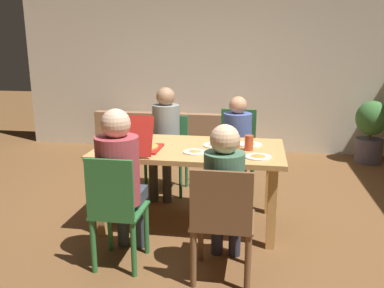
{
  "coord_description": "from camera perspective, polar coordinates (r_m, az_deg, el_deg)",
  "views": [
    {
      "loc": [
        0.62,
        -3.61,
        1.73
      ],
      "look_at": [
        0.0,
        0.1,
        0.78
      ],
      "focal_mm": 37.62,
      "sensor_mm": 36.0,
      "label": 1
    }
  ],
  "objects": [
    {
      "name": "drinking_glass_0",
      "position": [
        3.7,
        8.07,
        0.16
      ],
      "size": [
        0.08,
        0.08,
        0.14
      ],
      "primitive_type": "cylinder",
      "color": "#BC4829",
      "rests_on": "dining_table"
    },
    {
      "name": "ground_plane",
      "position": [
        4.05,
        -0.24,
        -11.12
      ],
      "size": [
        20.0,
        20.0,
        0.0
      ],
      "primitive_type": "plane",
      "color": "brown"
    },
    {
      "name": "back_wall",
      "position": [
        6.59,
        4.16,
        11.57
      ],
      "size": [
        6.64,
        0.12,
        2.88
      ],
      "primitive_type": "cube",
      "color": "beige",
      "rests_on": "ground"
    },
    {
      "name": "pizza_box_0",
      "position": [
        3.68,
        -7.45,
        -0.19
      ],
      "size": [
        0.35,
        0.49,
        0.35
      ],
      "color": "red",
      "rests_on": "dining_table"
    },
    {
      "name": "person_3",
      "position": [
        4.61,
        -3.85,
        1.51
      ],
      "size": [
        0.31,
        0.53,
        1.25
      ],
      "color": "#3F403A",
      "rests_on": "ground"
    },
    {
      "name": "plate_1",
      "position": [
        3.9,
        8.16,
        -0.01
      ],
      "size": [
        0.24,
        0.24,
        0.03
      ],
      "color": "white",
      "rests_on": "dining_table"
    },
    {
      "name": "drinking_glass_1",
      "position": [
        3.64,
        6.35,
        0.04
      ],
      "size": [
        0.06,
        0.06,
        0.15
      ],
      "primitive_type": "cylinder",
      "color": "#BE532B",
      "rests_on": "dining_table"
    },
    {
      "name": "potted_plant",
      "position": [
        6.45,
        24.03,
        1.95
      ],
      "size": [
        0.46,
        0.46,
        0.92
      ],
      "color": "#554E5E",
      "rests_on": "ground"
    },
    {
      "name": "person_1",
      "position": [
        3.19,
        -10.15,
        -4.16
      ],
      "size": [
        0.33,
        0.5,
        1.26
      ],
      "color": "#354049",
      "rests_on": "ground"
    },
    {
      "name": "plate_0",
      "position": [
        3.49,
        9.35,
        -1.74
      ],
      "size": [
        0.23,
        0.23,
        0.03
      ],
      "color": "white",
      "rests_on": "dining_table"
    },
    {
      "name": "person_0",
      "position": [
        4.54,
        6.38,
        0.66
      ],
      "size": [
        0.32,
        0.53,
        1.15
      ],
      "color": "#443E38",
      "rests_on": "ground"
    },
    {
      "name": "person_2",
      "position": [
        3.01,
        4.64,
        -6.11
      ],
      "size": [
        0.3,
        0.51,
        1.18
      ],
      "color": "#2C2C3A",
      "rests_on": "ground"
    },
    {
      "name": "chair_0",
      "position": [
        4.74,
        6.44,
        -0.79
      ],
      "size": [
        0.43,
        0.46,
        0.97
      ],
      "color": "#28612E",
      "rests_on": "ground"
    },
    {
      "name": "couch",
      "position": [
        6.2,
        -3.13,
        0.5
      ],
      "size": [
        2.07,
        0.92,
        0.75
      ],
      "color": "#966A4A",
      "rests_on": "ground"
    },
    {
      "name": "dining_table",
      "position": [
        3.81,
        -0.25,
        -1.81
      ],
      "size": [
        1.74,
        0.96,
        0.78
      ],
      "color": "tan",
      "rests_on": "ground"
    },
    {
      "name": "plate_3",
      "position": [
        3.59,
        0.41,
        -1.08
      ],
      "size": [
        0.21,
        0.21,
        0.03
      ],
      "color": "white",
      "rests_on": "dining_table"
    },
    {
      "name": "plate_2",
      "position": [
        3.83,
        3.39,
        -0.13
      ],
      "size": [
        0.24,
        0.24,
        0.03
      ],
      "color": "white",
      "rests_on": "dining_table"
    },
    {
      "name": "chair_2",
      "position": [
        2.95,
        4.3,
        -10.88
      ],
      "size": [
        0.45,
        0.44,
        0.9
      ],
      "color": "brown",
      "rests_on": "ground"
    },
    {
      "name": "chair_1",
      "position": [
        3.16,
        -10.74,
        -9.12
      ],
      "size": [
        0.38,
        0.41,
        0.93
      ],
      "color": "#2F7238",
      "rests_on": "ground"
    },
    {
      "name": "chair_3",
      "position": [
        4.8,
        -3.39,
        -0.59
      ],
      "size": [
        0.46,
        0.43,
        0.89
      ],
      "color": "#2F7441",
      "rests_on": "ground"
    },
    {
      "name": "drinking_glass_2",
      "position": [
        4.3,
        -7.68,
        2.01
      ],
      "size": [
        0.08,
        0.08,
        0.12
      ],
      "primitive_type": "cylinder",
      "color": "#BC4B34",
      "rests_on": "dining_table"
    }
  ]
}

